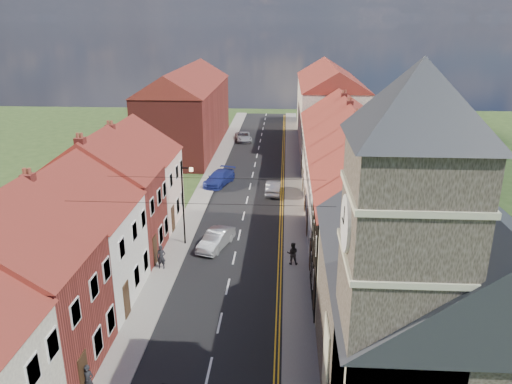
{
  "coord_description": "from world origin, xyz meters",
  "views": [
    {
      "loc": [
        3.46,
        -13.72,
        16.09
      ],
      "look_at": [
        1.3,
        22.33,
        3.5
      ],
      "focal_mm": 35.0,
      "sensor_mm": 36.0,
      "label": 1
    }
  ],
  "objects_px": {
    "pedestrian_left": "(88,380)",
    "car_distant": "(244,137)",
    "lamppost": "(184,201)",
    "car_far": "(219,178)",
    "car_mid_b": "(273,187)",
    "car_mid": "(216,239)",
    "pedestrian_left_b": "(161,257)",
    "pedestrian_right": "(292,253)",
    "church": "(436,300)"
  },
  "relations": [
    {
      "from": "car_distant",
      "to": "car_far",
      "type": "bearing_deg",
      "value": -103.19
    },
    {
      "from": "lamppost",
      "to": "pedestrian_left_b",
      "type": "distance_m",
      "value": 4.85
    },
    {
      "from": "church",
      "to": "car_mid",
      "type": "distance_m",
      "value": 20.28
    },
    {
      "from": "lamppost",
      "to": "car_mid",
      "type": "xyz_separation_m",
      "value": [
        2.31,
        -0.36,
        -2.87
      ]
    },
    {
      "from": "lamppost",
      "to": "pedestrian_left",
      "type": "distance_m",
      "value": 16.28
    },
    {
      "from": "car_mid",
      "to": "car_mid_b",
      "type": "bearing_deg",
      "value": 89.83
    },
    {
      "from": "car_mid",
      "to": "car_distant",
      "type": "bearing_deg",
      "value": 108.73
    },
    {
      "from": "church",
      "to": "pedestrian_left",
      "type": "distance_m",
      "value": 15.32
    },
    {
      "from": "car_mid_b",
      "to": "pedestrian_left_b",
      "type": "relative_size",
      "value": 2.33
    },
    {
      "from": "car_mid",
      "to": "pedestrian_left_b",
      "type": "relative_size",
      "value": 2.47
    },
    {
      "from": "car_distant",
      "to": "pedestrian_left",
      "type": "bearing_deg",
      "value": -103.76
    },
    {
      "from": "car_distant",
      "to": "car_mid_b",
      "type": "xyz_separation_m",
      "value": [
        4.72,
        -21.68,
        0.02
      ]
    },
    {
      "from": "lamppost",
      "to": "car_distant",
      "type": "xyz_separation_m",
      "value": [
        1.5,
        33.68,
        -2.92
      ]
    },
    {
      "from": "car_mid",
      "to": "car_far",
      "type": "height_order",
      "value": "car_far"
    },
    {
      "from": "car_mid",
      "to": "pedestrian_left_b",
      "type": "bearing_deg",
      "value": -113.99
    },
    {
      "from": "pedestrian_left",
      "to": "pedestrian_right",
      "type": "bearing_deg",
      "value": 58.88
    },
    {
      "from": "church",
      "to": "car_mid_b",
      "type": "distance_m",
      "value": 29.97
    },
    {
      "from": "car_mid",
      "to": "pedestrian_left_b",
      "type": "height_order",
      "value": "pedestrian_left_b"
    },
    {
      "from": "car_far",
      "to": "pedestrian_left_b",
      "type": "relative_size",
      "value": 2.92
    },
    {
      "from": "car_distant",
      "to": "pedestrian_right",
      "type": "bearing_deg",
      "value": -90.58
    },
    {
      "from": "car_mid",
      "to": "pedestrian_right",
      "type": "relative_size",
      "value": 2.57
    },
    {
      "from": "car_mid",
      "to": "pedestrian_left",
      "type": "bearing_deg",
      "value": -85.6
    },
    {
      "from": "pedestrian_left",
      "to": "pedestrian_right",
      "type": "xyz_separation_m",
      "value": [
        9.21,
        13.18,
        0.04
      ]
    },
    {
      "from": "church",
      "to": "pedestrian_left",
      "type": "height_order",
      "value": "church"
    },
    {
      "from": "church",
      "to": "pedestrian_left_b",
      "type": "distance_m",
      "value": 19.56
    },
    {
      "from": "lamppost",
      "to": "car_far",
      "type": "relative_size",
      "value": 1.24
    },
    {
      "from": "pedestrian_left",
      "to": "car_distant",
      "type": "bearing_deg",
      "value": 90.62
    },
    {
      "from": "lamppost",
      "to": "pedestrian_right",
      "type": "xyz_separation_m",
      "value": [
        7.92,
        -2.83,
        -2.63
      ]
    },
    {
      "from": "lamppost",
      "to": "pedestrian_left",
      "type": "height_order",
      "value": "lamppost"
    },
    {
      "from": "pedestrian_left_b",
      "to": "church",
      "type": "bearing_deg",
      "value": -43.4
    },
    {
      "from": "pedestrian_left",
      "to": "car_mid_b",
      "type": "distance_m",
      "value": 29.0
    },
    {
      "from": "church",
      "to": "car_mid",
      "type": "bearing_deg",
      "value": 123.65
    },
    {
      "from": "church",
      "to": "pedestrian_right",
      "type": "bearing_deg",
      "value": 110.78
    },
    {
      "from": "car_far",
      "to": "pedestrian_left",
      "type": "xyz_separation_m",
      "value": [
        -1.9,
        -30.47,
        0.17
      ]
    },
    {
      "from": "church",
      "to": "pedestrian_right",
      "type": "distance_m",
      "value": 15.62
    },
    {
      "from": "pedestrian_right",
      "to": "car_mid_b",
      "type": "bearing_deg",
      "value": -81.24
    },
    {
      "from": "lamppost",
      "to": "pedestrian_left",
      "type": "relative_size",
      "value": 4.01
    },
    {
      "from": "car_mid_b",
      "to": "pedestrian_right",
      "type": "bearing_deg",
      "value": 98.23
    },
    {
      "from": "car_distant",
      "to": "pedestrian_left_b",
      "type": "relative_size",
      "value": 2.68
    },
    {
      "from": "church",
      "to": "car_mid_b",
      "type": "height_order",
      "value": "church"
    },
    {
      "from": "pedestrian_left",
      "to": "pedestrian_right",
      "type": "height_order",
      "value": "pedestrian_right"
    },
    {
      "from": "car_far",
      "to": "pedestrian_right",
      "type": "height_order",
      "value": "pedestrian_right"
    },
    {
      "from": "lamppost",
      "to": "pedestrian_left",
      "type": "bearing_deg",
      "value": -94.6
    },
    {
      "from": "car_distant",
      "to": "pedestrian_left_b",
      "type": "height_order",
      "value": "pedestrian_left_b"
    },
    {
      "from": "pedestrian_left",
      "to": "pedestrian_left_b",
      "type": "xyz_separation_m",
      "value": [
        0.4,
        12.01,
        0.08
      ]
    },
    {
      "from": "lamppost",
      "to": "pedestrian_right",
      "type": "height_order",
      "value": "lamppost"
    },
    {
      "from": "pedestrian_left",
      "to": "car_far",
      "type": "bearing_deg",
      "value": 90.26
    },
    {
      "from": "pedestrian_left_b",
      "to": "car_mid_b",
      "type": "bearing_deg",
      "value": 64.68
    },
    {
      "from": "car_far",
      "to": "pedestrian_left",
      "type": "distance_m",
      "value": 30.53
    },
    {
      "from": "car_far",
      "to": "car_distant",
      "type": "height_order",
      "value": "car_far"
    }
  ]
}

